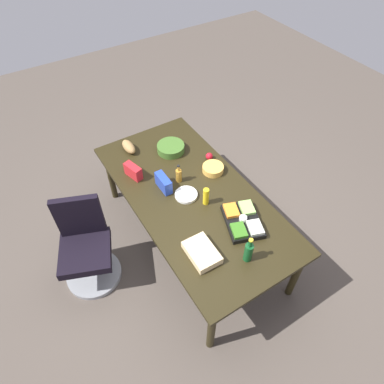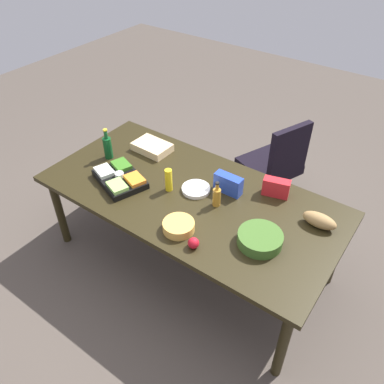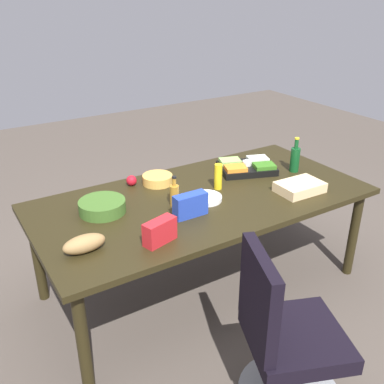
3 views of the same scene
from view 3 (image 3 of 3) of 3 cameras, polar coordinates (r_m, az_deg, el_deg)
ground_plane at (r=3.44m, az=1.30°, el=-11.89°), size 10.00×10.00×0.00m
conference_table at (r=3.07m, az=1.42°, el=-1.64°), size 2.32×1.14×0.75m
office_chair at (r=2.46m, az=11.98°, el=-19.31°), size 0.62×0.62×0.97m
wine_bottle at (r=3.51m, az=13.25°, el=4.26°), size 0.09×0.09×0.28m
apple_red at (r=3.22m, az=-7.88°, el=1.49°), size 0.08×0.08×0.08m
sheet_cake at (r=3.19m, az=13.84°, el=0.62°), size 0.33×0.23×0.07m
salad_bowl at (r=2.87m, az=-11.60°, el=-1.85°), size 0.38×0.38×0.08m
chip_bowl at (r=3.24m, az=-4.51°, el=1.66°), size 0.26×0.26×0.07m
chip_bag_red at (r=2.49m, az=-4.21°, el=-5.15°), size 0.21×0.13×0.14m
dressing_bottle at (r=2.89m, az=-2.30°, el=-0.31°), size 0.07×0.07×0.21m
bread_loaf at (r=2.48m, az=-13.85°, el=-6.55°), size 0.24×0.11×0.10m
veggie_tray at (r=3.47m, az=7.14°, el=3.26°), size 0.50×0.42×0.09m
mustard_bottle at (r=3.13m, az=3.43°, el=2.01°), size 0.06×0.06×0.19m
chip_bag_blue at (r=2.76m, az=-0.22°, el=-1.72°), size 0.22×0.08×0.15m
paper_plate_stack at (r=2.98m, az=1.81°, el=-0.80°), size 0.28×0.28×0.03m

